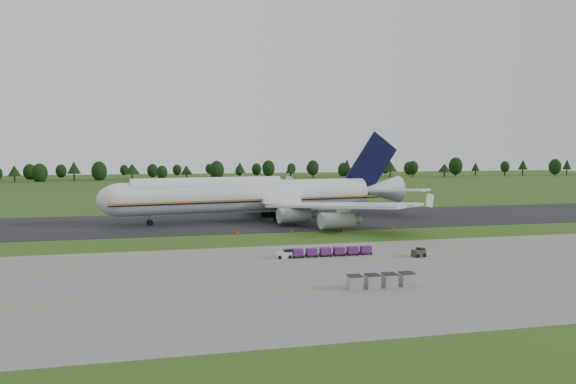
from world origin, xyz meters
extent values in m
plane|color=#2E4B16|center=(0.00, 0.00, 0.00)|extent=(600.00, 600.00, 0.00)
cube|color=slate|center=(0.00, -34.00, 0.03)|extent=(300.00, 52.00, 0.06)
cube|color=black|center=(0.00, 28.00, 0.04)|extent=(300.00, 40.00, 0.08)
cube|color=gold|center=(0.00, -22.00, 0.07)|extent=(300.00, 0.25, 0.01)
cube|color=gold|center=(0.00, -40.00, 0.07)|extent=(300.00, 0.20, 0.01)
cube|color=gold|center=(0.00, -10.00, 0.07)|extent=(120.00, 0.20, 0.01)
cylinder|color=black|center=(-99.62, 214.80, 1.66)|extent=(0.70, 0.70, 3.31)
cone|color=black|center=(-99.62, 214.80, 6.26)|extent=(6.67, 6.67, 5.89)
cylinder|color=black|center=(-88.30, 220.93, 1.49)|extent=(0.70, 0.70, 2.98)
sphere|color=black|center=(-88.30, 220.93, 4.55)|extent=(8.29, 8.29, 8.29)
cylinder|color=black|center=(-71.02, 224.10, 1.95)|extent=(0.70, 0.70, 3.89)
cone|color=black|center=(-71.02, 224.10, 7.36)|extent=(7.39, 7.39, 6.92)
cylinder|color=black|center=(-57.91, 226.91, 1.68)|extent=(0.70, 0.70, 3.36)
sphere|color=black|center=(-57.91, 226.91, 5.14)|extent=(8.64, 8.64, 8.64)
cylinder|color=black|center=(-39.63, 222.02, 1.70)|extent=(0.70, 0.70, 3.41)
cone|color=black|center=(-39.63, 222.02, 6.44)|extent=(8.96, 8.96, 6.06)
cylinder|color=black|center=(-23.10, 214.20, 1.50)|extent=(0.70, 0.70, 3.00)
sphere|color=black|center=(-23.10, 214.20, 4.59)|extent=(5.99, 5.99, 5.99)
cylinder|color=black|center=(-9.32, 220.61, 1.52)|extent=(0.70, 0.70, 3.04)
cone|color=black|center=(-9.32, 220.61, 5.75)|extent=(6.73, 6.73, 5.41)
cylinder|color=black|center=(7.34, 212.45, 1.83)|extent=(0.70, 0.70, 3.66)
sphere|color=black|center=(7.34, 212.45, 5.59)|extent=(8.38, 8.38, 8.38)
cylinder|color=black|center=(22.03, 221.96, 1.81)|extent=(0.70, 0.70, 3.61)
cone|color=black|center=(22.03, 221.96, 6.83)|extent=(6.59, 6.59, 6.42)
cylinder|color=black|center=(39.41, 222.57, 1.99)|extent=(0.70, 0.70, 3.98)
sphere|color=black|center=(39.41, 222.57, 6.08)|extent=(7.61, 7.61, 7.61)
cylinder|color=black|center=(53.96, 226.86, 1.50)|extent=(0.70, 0.70, 3.00)
cone|color=black|center=(53.96, 226.86, 5.66)|extent=(6.05, 6.05, 5.33)
cylinder|color=black|center=(68.14, 226.08, 2.00)|extent=(0.70, 0.70, 4.00)
sphere|color=black|center=(68.14, 226.08, 6.11)|extent=(7.31, 7.31, 7.31)
cylinder|color=black|center=(87.64, 218.34, 2.13)|extent=(0.70, 0.70, 4.26)
cone|color=black|center=(87.64, 218.34, 8.05)|extent=(5.53, 5.53, 7.58)
cylinder|color=black|center=(99.97, 213.07, 1.85)|extent=(0.70, 0.70, 3.70)
sphere|color=black|center=(99.97, 213.07, 5.66)|extent=(8.01, 8.01, 8.01)
cylinder|color=black|center=(116.62, 219.43, 1.84)|extent=(0.70, 0.70, 3.68)
cone|color=black|center=(116.62, 219.43, 6.95)|extent=(8.60, 8.60, 6.54)
cylinder|color=black|center=(131.88, 219.07, 1.94)|extent=(0.70, 0.70, 3.87)
sphere|color=black|center=(131.88, 219.07, 5.92)|extent=(6.64, 6.64, 6.64)
cylinder|color=black|center=(150.99, 214.02, 1.54)|extent=(0.70, 0.70, 3.07)
cone|color=black|center=(150.99, 214.02, 5.80)|extent=(8.28, 8.28, 5.46)
cylinder|color=black|center=(164.69, 224.34, 2.14)|extent=(0.70, 0.70, 4.28)
sphere|color=black|center=(164.69, 224.34, 6.54)|extent=(8.88, 8.88, 8.88)
cylinder|color=black|center=(180.90, 226.99, 1.59)|extent=(0.70, 0.70, 3.17)
cone|color=black|center=(180.90, 226.99, 6.00)|extent=(5.30, 5.30, 5.64)
cylinder|color=black|center=(198.27, 220.02, 1.96)|extent=(0.70, 0.70, 3.91)
sphere|color=black|center=(198.27, 220.02, 5.97)|extent=(5.86, 5.86, 5.86)
cylinder|color=black|center=(213.19, 221.90, 1.94)|extent=(0.70, 0.70, 3.87)
cone|color=black|center=(213.19, 221.90, 7.32)|extent=(6.10, 6.10, 6.89)
cylinder|color=black|center=(231.44, 213.61, 1.96)|extent=(0.70, 0.70, 3.91)
sphere|color=black|center=(231.44, 213.61, 5.98)|extent=(7.95, 7.95, 7.95)
cylinder|color=black|center=(243.22, 216.65, 1.94)|extent=(0.70, 0.70, 3.89)
cone|color=black|center=(243.22, 216.65, 7.34)|extent=(5.61, 5.61, 6.91)
cylinder|color=silver|center=(-3.70, 29.35, 6.20)|extent=(62.42, 16.31, 7.69)
cylinder|color=silver|center=(-14.27, 27.85, 8.01)|extent=(36.80, 11.04, 6.00)
sphere|color=silver|center=(-34.37, 25.00, 6.20)|extent=(7.69, 7.69, 7.69)
cone|color=silver|center=(32.79, 34.52, 6.73)|extent=(12.66, 8.88, 7.31)
cube|color=orange|center=(-3.15, 25.52, 5.55)|extent=(67.69, 9.66, 0.37)
cube|color=silver|center=(13.40, 11.17, 5.23)|extent=(29.19, 36.07, 0.59)
cube|color=silver|center=(7.67, 51.57, 5.23)|extent=(21.34, 37.84, 0.59)
cylinder|color=#94979C|center=(4.48, 16.91, 2.56)|extent=(7.88, 4.43, 3.42)
cylinder|color=#94979C|center=(11.23, 6.00, 2.56)|extent=(7.88, 4.43, 3.42)
cylinder|color=#94979C|center=(0.70, 43.57, 2.56)|extent=(7.88, 4.43, 3.42)
cylinder|color=#94979C|center=(4.15, 55.92, 2.56)|extent=(7.88, 4.43, 3.42)
cube|color=black|center=(30.16, 34.15, 13.92)|extent=(15.51, 2.77, 17.15)
cube|color=silver|center=(35.50, 26.82, 7.05)|extent=(13.43, 14.41, 0.48)
cube|color=silver|center=(33.25, 42.68, 7.05)|extent=(11.00, 15.08, 0.48)
cylinder|color=slate|center=(-28.02, 25.90, 1.17)|extent=(0.38, 0.38, 2.35)
cylinder|color=black|center=(-28.02, 25.90, 0.69)|extent=(1.51, 1.15, 1.39)
cylinder|color=slate|center=(3.32, 25.49, 1.17)|extent=(0.38, 0.38, 2.35)
cylinder|color=black|center=(3.32, 25.49, 0.69)|extent=(1.51, 1.15, 1.39)
cylinder|color=slate|center=(1.97, 35.01, 1.17)|extent=(0.38, 0.38, 2.35)
cylinder|color=black|center=(1.97, 35.01, 0.69)|extent=(1.51, 1.15, 1.39)
cube|color=silver|center=(-6.29, -19.70, 0.58)|extent=(2.47, 1.33, 1.04)
cylinder|color=black|center=(-7.14, -20.36, 0.34)|extent=(0.57, 0.21, 0.57)
cube|color=black|center=(-4.01, -19.70, 0.39)|extent=(1.90, 1.42, 0.11)
cube|color=#531B65|center=(-4.01, -19.70, 0.96)|extent=(1.71, 1.33, 1.04)
cylinder|color=black|center=(-4.77, -20.36, 0.22)|extent=(0.32, 0.14, 0.32)
cube|color=black|center=(-1.64, -19.70, 0.39)|extent=(1.90, 1.42, 0.11)
cube|color=#531B65|center=(-1.64, -19.70, 0.96)|extent=(1.71, 1.33, 1.04)
cylinder|color=black|center=(-2.40, -20.36, 0.22)|extent=(0.32, 0.14, 0.32)
cube|color=black|center=(0.74, -19.70, 0.39)|extent=(1.90, 1.42, 0.11)
cube|color=#531B65|center=(0.74, -19.70, 0.96)|extent=(1.71, 1.33, 1.04)
cylinder|color=black|center=(-0.02, -20.36, 0.22)|extent=(0.32, 0.14, 0.32)
cube|color=black|center=(3.11, -19.70, 0.39)|extent=(1.90, 1.42, 0.11)
cube|color=#531B65|center=(3.11, -19.70, 0.96)|extent=(1.71, 1.33, 1.04)
cylinder|color=black|center=(2.35, -20.36, 0.22)|extent=(0.32, 0.14, 0.32)
cube|color=black|center=(5.48, -19.70, 0.39)|extent=(1.90, 1.42, 0.11)
cube|color=#531B65|center=(5.48, -19.70, 0.96)|extent=(1.71, 1.33, 1.04)
cylinder|color=black|center=(4.72, -20.36, 0.22)|extent=(0.32, 0.14, 0.32)
cube|color=black|center=(7.86, -19.70, 0.39)|extent=(1.90, 1.42, 0.11)
cube|color=#531B65|center=(7.86, -19.70, 0.96)|extent=(1.71, 1.33, 1.04)
cylinder|color=black|center=(7.10, -20.36, 0.22)|extent=(0.32, 0.14, 0.32)
cylinder|color=black|center=(-6.29, -19.70, 0.34)|extent=(0.57, 0.21, 0.57)
cube|color=#2B3223|center=(15.62, -23.65, 0.65)|extent=(2.42, 1.85, 1.18)
cylinder|color=black|center=(14.87, -24.30, 0.36)|extent=(0.60, 0.21, 0.60)
cylinder|color=black|center=(16.37, -23.01, 0.36)|extent=(0.60, 0.21, 0.60)
cube|color=gray|center=(-2.03, -41.40, 0.90)|extent=(1.67, 1.67, 1.67)
cube|color=black|center=(-2.03, -41.40, 1.78)|extent=(1.78, 1.78, 0.08)
cube|color=gray|center=(0.37, -41.40, 0.90)|extent=(1.67, 1.67, 1.67)
cube|color=black|center=(0.37, -41.40, 1.78)|extent=(1.78, 1.78, 0.08)
cube|color=gray|center=(2.77, -41.40, 0.90)|extent=(1.67, 1.67, 1.67)
cube|color=black|center=(2.77, -41.40, 1.78)|extent=(1.78, 1.78, 0.08)
cube|color=gray|center=(5.17, -41.40, 0.90)|extent=(1.67, 1.67, 1.67)
cube|color=black|center=(5.17, -41.40, 1.78)|extent=(1.78, 1.78, 0.08)
cube|color=#FC4607|center=(-9.99, 7.50, 0.30)|extent=(0.50, 0.12, 0.60)
cube|color=black|center=(-9.99, 7.50, 0.02)|extent=(0.30, 0.30, 0.04)
cube|color=#FC4607|center=(1.67, 7.50, 0.30)|extent=(0.50, 0.12, 0.60)
cube|color=black|center=(1.67, 7.50, 0.02)|extent=(0.30, 0.30, 0.04)
cube|color=#FC4607|center=(13.32, 7.50, 0.30)|extent=(0.50, 0.12, 0.60)
cube|color=black|center=(13.32, 7.50, 0.02)|extent=(0.30, 0.30, 0.04)
cube|color=#FC4607|center=(24.97, 7.50, 0.30)|extent=(0.50, 0.12, 0.60)
cube|color=black|center=(24.97, 7.50, 0.02)|extent=(0.30, 0.30, 0.04)
camera|label=1|loc=(-26.39, -107.82, 17.89)|focal=35.00mm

